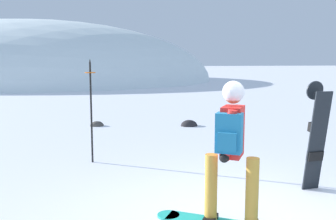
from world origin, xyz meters
TOP-DOWN VIEW (x-y plane):
  - ridge_peak_main at (-3.71, 36.27)m, footprint 34.66×31.19m
  - snowboarder_main at (-0.23, 0.23)m, footprint 1.53×1.22m
  - spare_snowboard at (1.53, 0.99)m, footprint 0.28×0.25m
  - piste_marker_near at (-1.52, 3.55)m, footprint 0.20×0.20m
  - rock_dark at (1.65, 6.84)m, footprint 0.51×0.44m
  - rock_mid at (-1.02, 7.63)m, footprint 0.42×0.35m

SIDE VIEW (x-z plane):
  - ridge_peak_main at x=-3.71m, z-range -5.94..5.94m
  - rock_dark at x=1.65m, z-range -0.18..0.18m
  - rock_mid at x=-1.02m, z-range -0.15..0.15m
  - spare_snowboard at x=1.53m, z-range 0.01..1.66m
  - snowboarder_main at x=-0.23m, z-range 0.06..1.78m
  - piste_marker_near at x=-1.52m, z-range 0.14..2.12m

